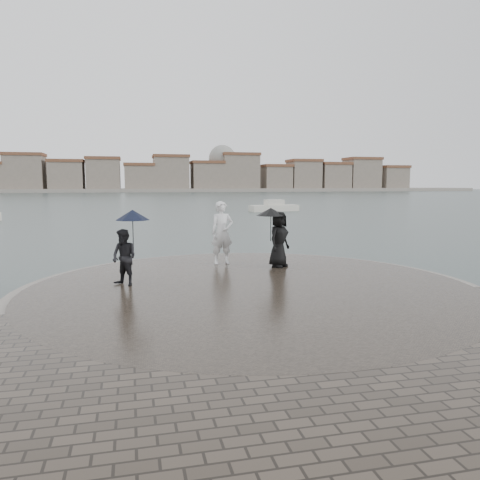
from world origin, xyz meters
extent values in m
plane|color=#2B3835|center=(0.00, 0.00, 0.00)|extent=(400.00, 400.00, 0.00)
cylinder|color=gray|center=(0.00, 3.50, 0.16)|extent=(12.50, 12.50, 0.32)
cylinder|color=#2D261E|center=(0.00, 3.50, 0.18)|extent=(11.90, 11.90, 0.36)
imported|color=white|center=(-0.09, 7.12, 1.43)|extent=(0.83, 0.60, 2.14)
imported|color=black|center=(-3.31, 4.33, 1.12)|extent=(0.94, 0.93, 1.53)
cylinder|color=black|center=(-3.06, 4.43, 1.71)|extent=(0.02, 0.02, 0.90)
cone|color=black|center=(-3.06, 4.43, 2.26)|extent=(0.94, 0.94, 0.28)
imported|color=black|center=(1.61, 6.08, 1.28)|extent=(1.06, 1.03, 1.83)
cylinder|color=black|center=(1.36, 6.18, 1.66)|extent=(0.02, 0.02, 0.90)
cone|color=black|center=(1.36, 6.18, 2.18)|extent=(0.97, 0.97, 0.26)
cube|color=gray|center=(0.00, 163.00, 0.60)|extent=(260.00, 20.00, 1.20)
cube|color=gray|center=(-37.00, 160.00, 6.00)|extent=(12.00, 10.00, 12.00)
cube|color=brown|center=(-37.00, 160.00, 12.50)|extent=(12.60, 10.60, 1.00)
cube|color=gray|center=(-24.00, 160.00, 5.00)|extent=(11.00, 10.00, 10.00)
cube|color=brown|center=(-24.00, 160.00, 10.50)|extent=(11.60, 10.60, 1.00)
cube|color=gray|center=(-12.00, 160.00, 5.50)|extent=(11.00, 10.00, 11.00)
cube|color=brown|center=(-12.00, 160.00, 11.50)|extent=(11.60, 10.60, 1.00)
cube|color=gray|center=(0.00, 160.00, 4.50)|extent=(10.00, 10.00, 9.00)
cube|color=brown|center=(0.00, 160.00, 9.50)|extent=(10.60, 10.60, 1.00)
cube|color=gray|center=(11.00, 160.00, 6.00)|extent=(12.00, 10.00, 12.00)
cube|color=brown|center=(11.00, 160.00, 12.50)|extent=(12.60, 10.60, 1.00)
cube|color=gray|center=(24.00, 160.00, 5.00)|extent=(11.00, 10.00, 10.00)
cube|color=brown|center=(24.00, 160.00, 10.50)|extent=(11.60, 10.60, 1.00)
cube|color=gray|center=(36.00, 160.00, 6.50)|extent=(13.00, 10.00, 13.00)
cube|color=brown|center=(36.00, 160.00, 13.50)|extent=(13.60, 10.60, 1.00)
cube|color=gray|center=(50.00, 160.00, 4.50)|extent=(10.00, 10.00, 9.00)
cube|color=brown|center=(50.00, 160.00, 9.50)|extent=(10.60, 10.60, 1.00)
cube|color=gray|center=(61.00, 160.00, 5.50)|extent=(11.00, 10.00, 11.00)
cube|color=brown|center=(61.00, 160.00, 11.50)|extent=(11.60, 10.60, 1.00)
cube|color=gray|center=(73.00, 160.00, 5.00)|extent=(11.00, 10.00, 10.00)
cube|color=brown|center=(73.00, 160.00, 10.50)|extent=(11.60, 10.60, 1.00)
cube|color=gray|center=(85.00, 160.00, 6.00)|extent=(12.00, 10.00, 12.00)
cube|color=brown|center=(85.00, 160.00, 12.50)|extent=(12.60, 10.60, 1.00)
cube|color=gray|center=(98.00, 160.00, 4.50)|extent=(10.00, 10.00, 9.00)
cube|color=brown|center=(98.00, 160.00, 9.50)|extent=(10.60, 10.60, 1.00)
sphere|color=gray|center=(30.00, 162.00, 12.00)|extent=(10.00, 10.00, 10.00)
cube|color=beige|center=(12.38, 41.25, 0.25)|extent=(5.67, 2.35, 0.90)
cube|color=beige|center=(12.38, 41.25, 0.85)|extent=(2.15, 1.47, 0.90)
camera|label=1|loc=(-3.10, -8.48, 3.11)|focal=35.00mm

